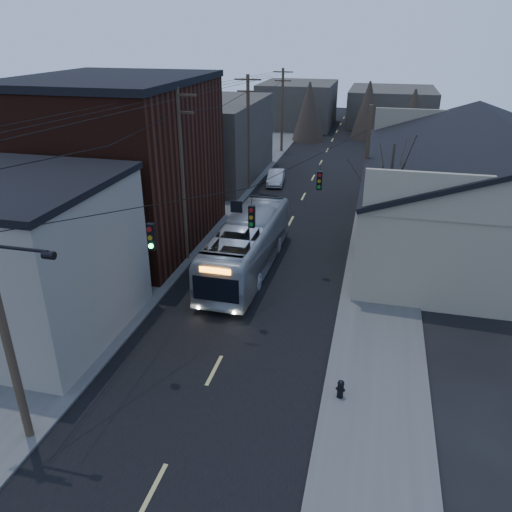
{
  "coord_description": "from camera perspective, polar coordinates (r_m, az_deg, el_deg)",
  "views": [
    {
      "loc": [
        5.62,
        -7.8,
        12.78
      ],
      "look_at": [
        0.54,
        13.04,
        3.0
      ],
      "focal_mm": 35.0,
      "sensor_mm": 36.0,
      "label": 1
    }
  ],
  "objects": [
    {
      "name": "road_surface",
      "position": [
        40.29,
        5.0,
        5.94
      ],
      "size": [
        9.0,
        110.0,
        0.02
      ],
      "primitive_type": "cube",
      "color": "black",
      "rests_on": "ground"
    },
    {
      "name": "sidewalk_left",
      "position": [
        41.68,
        -3.91,
        6.69
      ],
      "size": [
        4.0,
        110.0,
        0.12
      ],
      "primitive_type": "cube",
      "color": "#474744",
      "rests_on": "ground"
    },
    {
      "name": "sidewalk_right",
      "position": [
        39.89,
        14.29,
        5.15
      ],
      "size": [
        4.0,
        110.0,
        0.12
      ],
      "primitive_type": "cube",
      "color": "#474744",
      "rests_on": "ground"
    },
    {
      "name": "building_clapboard",
      "position": [
        24.12,
        -25.08,
        -0.56
      ],
      "size": [
        8.0,
        8.0,
        7.0
      ],
      "primitive_type": "cube",
      "color": "gray",
      "rests_on": "ground"
    },
    {
      "name": "building_brick",
      "position": [
        32.82,
        -15.41,
        9.94
      ],
      "size": [
        10.0,
        12.0,
        10.0
      ],
      "primitive_type": "cube",
      "color": "black",
      "rests_on": "ground"
    },
    {
      "name": "building_left_far",
      "position": [
        47.25,
        -5.38,
        13.09
      ],
      "size": [
        9.0,
        14.0,
        7.0
      ],
      "primitive_type": "cube",
      "color": "#36322B",
      "rests_on": "ground"
    },
    {
      "name": "warehouse",
      "position": [
        35.1,
        25.32,
        5.43
      ],
      "size": [
        16.16,
        20.6,
        7.73
      ],
      "color": "gray",
      "rests_on": "ground"
    },
    {
      "name": "building_far_left",
      "position": [
        74.36,
        4.8,
        16.88
      ],
      "size": [
        10.0,
        12.0,
        6.0
      ],
      "primitive_type": "cube",
      "color": "#36322B",
      "rests_on": "ground"
    },
    {
      "name": "building_far_right",
      "position": [
        78.48,
        15.2,
        16.18
      ],
      "size": [
        12.0,
        14.0,
        5.0
      ],
      "primitive_type": "cube",
      "color": "#36322B",
      "rests_on": "ground"
    },
    {
      "name": "bare_tree",
      "position": [
        29.29,
        14.79,
        5.42
      ],
      "size": [
        0.4,
        0.4,
        7.2
      ],
      "primitive_type": "cone",
      "color": "black",
      "rests_on": "ground"
    },
    {
      "name": "utility_lines",
      "position": [
        34.02,
        -1.58,
        11.21
      ],
      "size": [
        11.24,
        45.28,
        10.5
      ],
      "color": "#382B1E",
      "rests_on": "ground"
    },
    {
      "name": "bus",
      "position": [
        28.35,
        -1.02,
        1.21
      ],
      "size": [
        2.79,
        11.27,
        3.13
      ],
      "primitive_type": "imported",
      "rotation": [
        0.0,
        0.0,
        3.13
      ],
      "color": "#9DA3A8",
      "rests_on": "ground"
    },
    {
      "name": "parked_car",
      "position": [
        45.41,
        2.29,
        8.99
      ],
      "size": [
        1.79,
        4.01,
        1.28
      ],
      "primitive_type": "imported",
      "rotation": [
        0.0,
        0.0,
        0.11
      ],
      "color": "#A6AAAE",
      "rests_on": "ground"
    },
    {
      "name": "fire_hydrant",
      "position": [
        19.58,
        9.64,
        -14.66
      ],
      "size": [
        0.36,
        0.26,
        0.75
      ],
      "rotation": [
        0.0,
        0.0,
        -0.13
      ],
      "color": "black",
      "rests_on": "sidewalk_right"
    }
  ]
}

